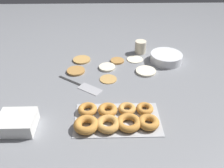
{
  "coord_description": "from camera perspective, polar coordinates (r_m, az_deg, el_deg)",
  "views": [
    {
      "loc": [
        -0.0,
        -1.13,
        0.75
      ],
      "look_at": [
        0.02,
        -0.1,
        0.04
      ],
      "focal_mm": 38.0,
      "sensor_mm": 36.0,
      "label": 1
    }
  ],
  "objects": [
    {
      "name": "paper_cup",
      "position": [
        1.63,
        6.95,
        8.82
      ],
      "size": [
        0.07,
        0.07,
        0.09
      ],
      "color": "beige",
      "rests_on": "ground_plane"
    },
    {
      "name": "container_stack",
      "position": [
        1.11,
        -21.71,
        -8.61
      ],
      "size": [
        0.16,
        0.14,
        0.06
      ],
      "color": "white",
      "rests_on": "ground_plane"
    },
    {
      "name": "pancake_1",
      "position": [
        1.46,
        -1.12,
        4.07
      ],
      "size": [
        0.1,
        0.1,
        0.01
      ],
      "primitive_type": "cylinder",
      "color": "silver",
      "rests_on": "ground_plane"
    },
    {
      "name": "pancake_2",
      "position": [
        1.44,
        -8.59,
        3.14
      ],
      "size": [
        0.11,
        0.11,
        0.01
      ],
      "primitive_type": "cylinder",
      "color": "#B27F42",
      "rests_on": "ground_plane"
    },
    {
      "name": "pancake_5",
      "position": [
        1.53,
        1.39,
        5.62
      ],
      "size": [
        0.09,
        0.09,
        0.01
      ],
      "primitive_type": "cylinder",
      "color": "#B27F42",
      "rests_on": "ground_plane"
    },
    {
      "name": "pancake_0",
      "position": [
        1.43,
        8.24,
        3.07
      ],
      "size": [
        0.12,
        0.12,
        0.01
      ],
      "primitive_type": "cylinder",
      "color": "silver",
      "rests_on": "ground_plane"
    },
    {
      "name": "batter_bowl",
      "position": [
        1.56,
        12.98,
        6.2
      ],
      "size": [
        0.2,
        0.2,
        0.05
      ],
      "color": "white",
      "rests_on": "ground_plane"
    },
    {
      "name": "pancake_4",
      "position": [
        1.56,
        -7.2,
        5.82
      ],
      "size": [
        0.11,
        0.11,
        0.01
      ],
      "primitive_type": "cylinder",
      "color": "tan",
      "rests_on": "ground_plane"
    },
    {
      "name": "ground_plane",
      "position": [
        1.36,
        -1.04,
        1.09
      ],
      "size": [
        3.0,
        3.0,
        0.0
      ],
      "primitive_type": "plane",
      "color": "gray"
    },
    {
      "name": "spatula",
      "position": [
        1.3,
        -6.34,
        -0.7
      ],
      "size": [
        0.26,
        0.2,
        0.01
      ],
      "rotation": [
        0.0,
        0.0,
        5.66
      ],
      "color": "black",
      "rests_on": "ground_plane"
    },
    {
      "name": "pancake_6",
      "position": [
        1.35,
        -0.8,
        1.33
      ],
      "size": [
        0.1,
        0.1,
        0.01
      ],
      "primitive_type": "cylinder",
      "color": "tan",
      "rests_on": "ground_plane"
    },
    {
      "name": "donut_tray",
      "position": [
        1.08,
        0.92,
        -8.23
      ],
      "size": [
        0.39,
        0.22,
        0.04
      ],
      "color": "#ADAFB5",
      "rests_on": "ground_plane"
    },
    {
      "name": "pancake_3",
      "position": [
        1.56,
        5.63,
        6.01
      ],
      "size": [
        0.1,
        0.1,
        0.01
      ],
      "primitive_type": "cylinder",
      "color": "silver",
      "rests_on": "ground_plane"
    }
  ]
}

